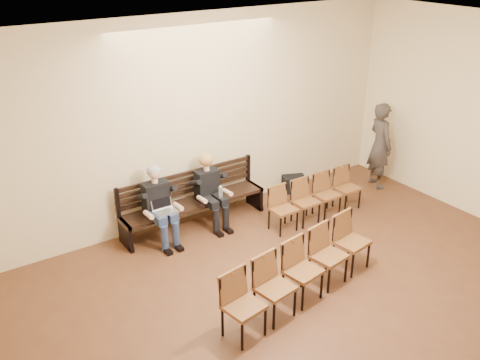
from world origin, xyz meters
The scene contains 10 objects.
room_walls centered at (0.00, 0.79, 2.54)m, with size 8.02×10.01×3.51m.
bench centered at (-0.32, 4.65, 0.23)m, with size 2.60×0.90×0.45m, color black.
seated_man centered at (-1.02, 4.53, 0.62)m, with size 0.52×0.71×1.24m, color black, non-canonical shape.
seated_woman centered at (-0.06, 4.53, 0.58)m, with size 0.50×0.69×1.15m, color black, non-canonical shape.
laptop centered at (-0.99, 4.35, 0.58)m, with size 0.35×0.28×0.25m, color silver.
water_bottle centered at (0.01, 4.32, 0.56)m, with size 0.07×0.07×0.22m, color silver.
bag centered at (1.95, 4.75, 0.16)m, with size 0.42×0.29×0.31m, color black.
passerby centered at (3.50, 4.05, 0.98)m, with size 0.71×0.47×1.96m, color #37312D.
chair_row_front centered at (1.58, 3.67, 0.39)m, with size 1.88×0.42×0.77m, color brown.
chair_row_back centered at (-0.11, 2.04, 0.43)m, with size 2.66×0.47×0.87m, color brown.
Camera 1 is at (-4.19, -2.49, 4.55)m, focal length 40.00 mm.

